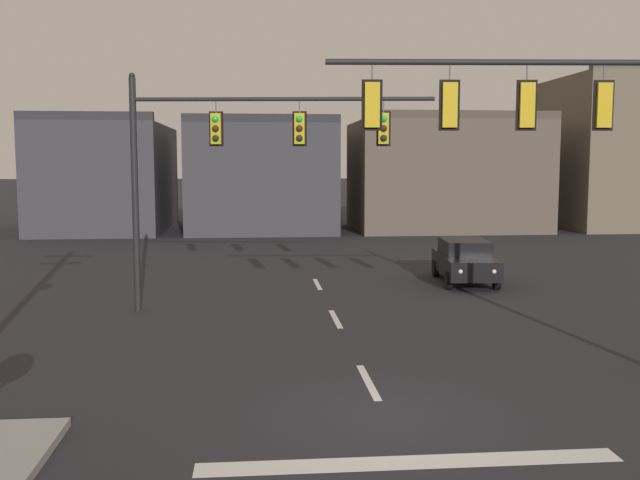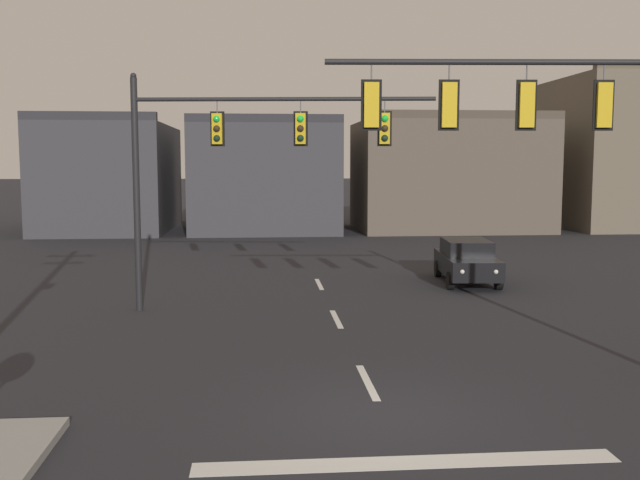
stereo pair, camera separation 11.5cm
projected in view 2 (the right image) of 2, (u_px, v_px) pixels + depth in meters
name	position (u px, v px, depth m)	size (l,w,h in m)	color
ground_plane	(384.00, 416.00, 12.72)	(400.00, 400.00, 0.00)	#232328
stop_bar_paint	(407.00, 462.00, 10.74)	(6.40, 0.50, 0.01)	silver
lane_centreline	(367.00, 382.00, 14.71)	(0.16, 26.40, 0.01)	silver
signal_mast_near_side	(557.00, 136.00, 14.69)	(7.31, 0.78, 7.11)	black
signal_mast_far_side	(232.00, 149.00, 21.27)	(8.90, 1.19, 7.09)	black
car_lot_nearside	(467.00, 260.00, 26.84)	(2.24, 4.58, 1.61)	black
building_row	(417.00, 168.00, 49.03)	(45.60, 12.88, 10.73)	#38383D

